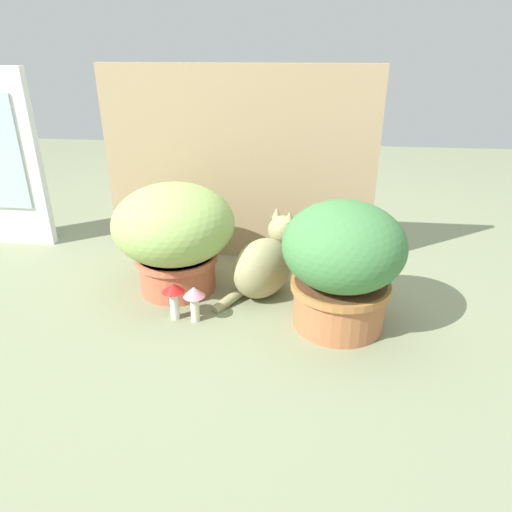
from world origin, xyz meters
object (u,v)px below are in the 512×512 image
Objects in this scene: leafy_planter at (342,262)px; grass_planter at (174,233)px; mushroom_ornament_red at (173,294)px; cat at (266,264)px; mushroom_ornament_pink at (194,297)px.

grass_planter is at bearing 163.28° from leafy_planter.
leafy_planter is 0.56m from mushroom_ornament_red.
cat is at bearing -0.12° from grass_planter.
leafy_planter reaches higher than mushroom_ornament_pink.
grass_planter is 0.62m from leafy_planter.
grass_planter is 3.31× the size of mushroom_ornament_red.
grass_planter reaches higher than cat.
cat is 0.31m from mushroom_ornament_pink.
mushroom_ornament_pink is (-0.22, -0.21, -0.03)m from cat.
mushroom_ornament_red is (-0.29, -0.21, -0.03)m from cat.
mushroom_ornament_pink is at bearing -135.17° from cat.
leafy_planter is at bearing 4.57° from mushroom_ornament_pink.
mushroom_ornament_pink is at bearing -61.44° from grass_planter.
mushroom_ornament_red is at bearing 174.81° from mushroom_ornament_pink.
grass_planter is 0.28m from mushroom_ornament_pink.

